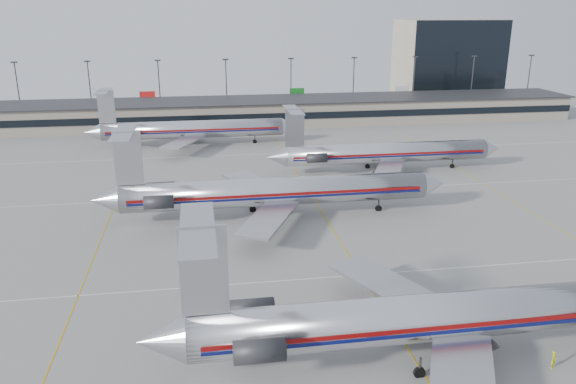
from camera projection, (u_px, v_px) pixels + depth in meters
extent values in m
plane|color=gray|center=(391.00, 322.00, 52.61)|extent=(260.00, 260.00, 0.00)
cube|color=silver|center=(361.00, 275.00, 62.00)|extent=(160.00, 0.15, 0.02)
cube|color=gray|center=(265.00, 112.00, 143.69)|extent=(160.00, 16.00, 6.00)
cube|color=black|center=(269.00, 117.00, 136.02)|extent=(160.00, 0.20, 1.60)
cube|color=#2D2D30|center=(265.00, 100.00, 142.73)|extent=(162.00, 17.00, 0.30)
cylinder|color=#38383D|center=(18.00, 92.00, 145.97)|extent=(0.30, 0.30, 15.00)
cube|color=#2D2D30|center=(14.00, 62.00, 143.61)|extent=(1.60, 0.40, 0.35)
cylinder|color=#38383D|center=(90.00, 91.00, 148.67)|extent=(0.30, 0.30, 15.00)
cube|color=#2D2D30|center=(87.00, 61.00, 146.32)|extent=(1.60, 0.40, 0.35)
cylinder|color=#38383D|center=(160.00, 89.00, 151.38)|extent=(0.30, 0.30, 15.00)
cube|color=#2D2D30|center=(158.00, 60.00, 149.03)|extent=(1.60, 0.40, 0.35)
cylinder|color=#38383D|center=(226.00, 88.00, 154.09)|extent=(0.30, 0.30, 15.00)
cube|color=#2D2D30|center=(225.00, 59.00, 151.73)|extent=(1.60, 0.40, 0.35)
cylinder|color=#38383D|center=(291.00, 86.00, 156.79)|extent=(0.30, 0.30, 15.00)
cube|color=#2D2D30|center=(291.00, 59.00, 154.44)|extent=(1.60, 0.40, 0.35)
cylinder|color=#38383D|center=(353.00, 85.00, 159.50)|extent=(0.30, 0.30, 15.00)
cube|color=#2D2D30|center=(354.00, 58.00, 157.15)|extent=(1.60, 0.40, 0.35)
cylinder|color=#38383D|center=(414.00, 84.00, 162.21)|extent=(0.30, 0.30, 15.00)
cube|color=#2D2D30|center=(415.00, 57.00, 159.85)|extent=(1.60, 0.40, 0.35)
cylinder|color=#38383D|center=(472.00, 83.00, 164.91)|extent=(0.30, 0.30, 15.00)
cube|color=#2D2D30|center=(475.00, 56.00, 162.56)|extent=(1.60, 0.40, 0.35)
cylinder|color=#38383D|center=(528.00, 81.00, 167.62)|extent=(0.30, 0.30, 15.00)
cube|color=#2D2D30|center=(532.00, 55.00, 165.27)|extent=(1.60, 0.40, 0.35)
cube|color=tan|center=(447.00, 61.00, 178.24)|extent=(30.00, 20.00, 25.00)
cylinder|color=silver|center=(447.00, 316.00, 46.56)|extent=(42.76, 3.96, 3.96)
cone|color=#AFAFB4|center=(161.00, 341.00, 43.05)|extent=(3.85, 3.96, 3.96)
cube|color=maroon|center=(458.00, 327.00, 44.64)|extent=(40.62, 0.05, 0.37)
cube|color=#0B104F|center=(458.00, 331.00, 44.77)|extent=(40.62, 0.05, 0.30)
cube|color=#AFAFB4|center=(392.00, 287.00, 53.59)|extent=(9.94, 14.49, 0.34)
cube|color=#AFAFB4|center=(204.00, 271.00, 41.84)|extent=(3.63, 0.27, 7.27)
cube|color=#AFAFB4|center=(197.00, 229.00, 40.74)|extent=(2.57, 11.22, 0.19)
cylinder|color=#2D2D30|center=(251.00, 309.00, 46.91)|extent=(3.85, 1.82, 1.82)
cylinder|color=#2D2D30|center=(259.00, 351.00, 41.19)|extent=(3.85, 1.82, 1.82)
cylinder|color=#2D2D30|center=(420.00, 367.00, 44.55)|extent=(0.21, 0.21, 1.76)
cylinder|color=#2D2D30|center=(398.00, 332.00, 49.37)|extent=(0.21, 0.21, 1.76)
cylinder|color=silver|center=(277.00, 191.00, 78.37)|extent=(42.63, 3.94, 3.94)
cone|color=silver|center=(433.00, 184.00, 81.83)|extent=(3.41, 3.94, 3.94)
cone|color=#AFAFB4|center=(105.00, 200.00, 74.87)|extent=(3.84, 3.94, 3.94)
cube|color=maroon|center=(279.00, 195.00, 76.46)|extent=(40.50, 0.05, 0.37)
cube|color=#0B104F|center=(279.00, 198.00, 76.59)|extent=(40.50, 0.05, 0.30)
cube|color=#AFAFB4|center=(256.00, 184.00, 85.38)|extent=(9.91, 14.45, 0.34)
cube|color=#AFAFB4|center=(269.00, 218.00, 71.37)|extent=(9.91, 14.45, 0.34)
cube|color=#AFAFB4|center=(128.00, 158.00, 73.67)|extent=(3.62, 0.27, 7.25)
cube|color=#AFAFB4|center=(123.00, 133.00, 72.56)|extent=(2.56, 11.19, 0.19)
cylinder|color=#2D2D30|center=(161.00, 188.00, 78.71)|extent=(3.84, 1.81, 1.81)
cylinder|color=#2D2D30|center=(159.00, 202.00, 73.01)|extent=(3.84, 1.81, 1.81)
cylinder|color=#2D2D30|center=(379.00, 205.00, 81.49)|extent=(0.21, 0.21, 1.76)
cylinder|color=#2D2D30|center=(256.00, 218.00, 76.37)|extent=(0.21, 0.21, 1.76)
cylinder|color=#2D2D30|center=(253.00, 206.00, 81.17)|extent=(0.21, 0.21, 1.76)
cylinder|color=black|center=(378.00, 208.00, 81.65)|extent=(0.96, 0.32, 0.96)
cylinder|color=silver|center=(388.00, 153.00, 100.96)|extent=(36.91, 3.59, 3.59)
cone|color=silver|center=(491.00, 149.00, 103.97)|extent=(3.11, 3.59, 3.59)
cone|color=#AFAFB4|center=(277.00, 157.00, 97.92)|extent=(3.50, 3.59, 3.59)
cube|color=maroon|center=(391.00, 154.00, 99.21)|extent=(35.07, 0.05, 0.34)
cube|color=#0B104F|center=(391.00, 156.00, 99.33)|extent=(35.07, 0.05, 0.27)
cube|color=#AFAFB4|center=(366.00, 150.00, 107.35)|extent=(9.03, 13.17, 0.31)
cube|color=#AFAFB4|center=(389.00, 168.00, 94.58)|extent=(9.03, 13.17, 0.31)
cube|color=#AFAFB4|center=(295.00, 128.00, 96.82)|extent=(3.30, 0.24, 6.61)
cube|color=#AFAFB4|center=(293.00, 110.00, 95.81)|extent=(2.33, 10.20, 0.17)
cylinder|color=#2D2D30|center=(311.00, 150.00, 101.42)|extent=(3.50, 1.65, 1.65)
cylinder|color=#2D2D30|center=(317.00, 158.00, 96.22)|extent=(3.50, 1.65, 1.65)
cylinder|color=#2D2D30|center=(452.00, 164.00, 103.66)|extent=(0.19, 0.19, 1.60)
cylinder|color=#2D2D30|center=(375.00, 171.00, 99.13)|extent=(0.19, 0.19, 1.60)
cylinder|color=#2D2D30|center=(368.00, 164.00, 103.51)|extent=(0.19, 0.19, 1.60)
cylinder|color=black|center=(452.00, 166.00, 103.80)|extent=(0.87, 0.29, 0.87)
cylinder|color=silver|center=(194.00, 129.00, 120.18)|extent=(38.23, 3.72, 3.72)
cone|color=silver|center=(289.00, 126.00, 123.30)|extent=(3.22, 3.72, 3.72)
cone|color=#AFAFB4|center=(92.00, 132.00, 117.04)|extent=(3.62, 3.72, 3.72)
cube|color=maroon|center=(194.00, 130.00, 118.38)|extent=(36.32, 0.05, 0.35)
cube|color=#0B104F|center=(194.00, 132.00, 118.51)|extent=(36.32, 0.05, 0.28)
cube|color=#AFAFB4|center=(185.00, 128.00, 126.80)|extent=(9.36, 13.64, 0.32)
cube|color=#AFAFB4|center=(184.00, 141.00, 113.58)|extent=(9.36, 13.64, 0.32)
cube|color=#AFAFB4|center=(106.00, 107.00, 115.90)|extent=(3.42, 0.25, 6.84)
cube|color=#AFAFB4|center=(103.00, 91.00, 114.86)|extent=(2.41, 10.56, 0.18)
cylinder|color=#2D2D30|center=(128.00, 127.00, 120.66)|extent=(3.62, 1.71, 1.71)
cylinder|color=#2D2D30|center=(124.00, 133.00, 115.28)|extent=(3.62, 1.71, 1.71)
cylinder|color=#2D2D30|center=(255.00, 139.00, 122.98)|extent=(0.20, 0.20, 1.66)
cylinder|color=#2D2D30|center=(180.00, 145.00, 118.30)|extent=(0.20, 0.20, 1.66)
cylinder|color=#2D2D30|center=(180.00, 140.00, 122.83)|extent=(0.20, 0.20, 1.66)
cylinder|color=black|center=(255.00, 142.00, 123.13)|extent=(0.91, 0.30, 0.91)
cube|color=#ABABAB|center=(463.00, 369.00, 44.94)|extent=(4.21, 1.85, 0.57)
cube|color=#2D2D30|center=(473.00, 354.00, 44.64)|extent=(4.22, 1.40, 1.46)
cylinder|color=black|center=(476.00, 365.00, 45.82)|extent=(0.57, 0.18, 0.57)
cylinder|color=black|center=(484.00, 374.00, 44.65)|extent=(0.57, 0.18, 0.57)
cylinder|color=black|center=(442.00, 368.00, 45.38)|extent=(0.57, 0.18, 0.57)
cylinder|color=black|center=(449.00, 378.00, 44.20)|extent=(0.57, 0.18, 0.57)
imported|color=#C7DE14|center=(554.00, 360.00, 45.72)|extent=(0.66, 0.60, 1.51)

